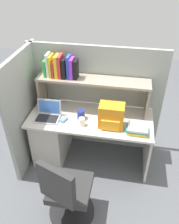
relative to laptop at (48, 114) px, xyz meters
name	(u,v)px	position (x,y,z in m)	size (l,w,h in m)	color
ground_plane	(90,157)	(0.53, 0.10, -0.78)	(8.00, 8.00, 0.00)	#595B60
desk	(63,133)	(0.14, 0.10, -0.38)	(1.60, 0.70, 0.73)	beige
cubicle_partition_rear	(95,99)	(0.53, 0.48, -0.01)	(1.84, 0.05, 1.55)	#939991
cubicle_partition_left	(26,110)	(-0.32, 0.05, -0.01)	(0.05, 1.06, 1.55)	#939991
overhead_hutch	(93,86)	(0.53, 0.30, 0.30)	(1.44, 0.28, 0.45)	gray
reference_books_on_shelf	(61,67)	(0.12, 0.29, 0.53)	(0.43, 0.18, 0.30)	green
laptop	(48,114)	(0.00, 0.00, 0.00)	(0.32, 0.25, 0.22)	#B7BABF
backpack	(111,116)	(0.81, -0.03, 0.10)	(0.30, 0.22, 0.30)	orange
computer_mouse	(64,120)	(0.21, -0.03, -0.03)	(0.06, 0.10, 0.03)	#7299C6
paper_cup	(82,122)	(0.46, -0.08, 0.00)	(0.08, 0.08, 0.10)	white
snack_canister	(81,114)	(0.42, 0.06, 0.01)	(0.10, 0.10, 0.12)	navy
desk_book_stack	(137,129)	(1.13, -0.10, 0.00)	(0.26, 0.19, 0.09)	yellow
office_chair	(67,195)	(0.46, -0.85, -0.39)	(0.53, 0.55, 0.93)	black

